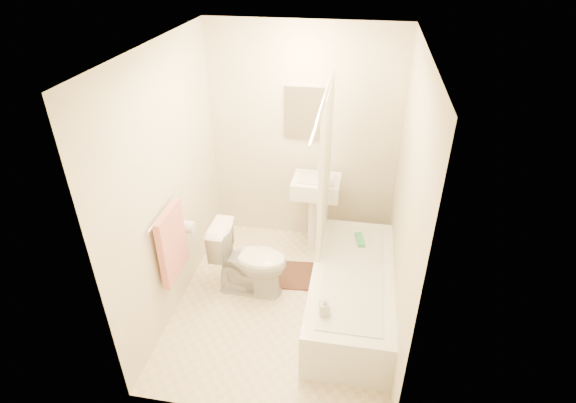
% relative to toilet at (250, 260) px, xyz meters
% --- Properties ---
extents(floor, '(2.40, 2.40, 0.00)m').
position_rel_toilet_xyz_m(floor, '(0.36, -0.15, -0.36)').
color(floor, beige).
rests_on(floor, ground).
extents(ceiling, '(2.40, 2.40, 0.00)m').
position_rel_toilet_xyz_m(ceiling, '(0.36, -0.15, 2.04)').
color(ceiling, white).
rests_on(ceiling, ground).
extents(wall_back, '(2.00, 0.02, 2.40)m').
position_rel_toilet_xyz_m(wall_back, '(0.36, 1.05, 0.84)').
color(wall_back, beige).
rests_on(wall_back, ground).
extents(wall_left, '(0.02, 2.40, 2.40)m').
position_rel_toilet_xyz_m(wall_left, '(-0.64, -0.15, 0.84)').
color(wall_left, beige).
rests_on(wall_left, ground).
extents(wall_right, '(0.02, 2.40, 2.40)m').
position_rel_toilet_xyz_m(wall_right, '(1.36, -0.15, 0.84)').
color(wall_right, beige).
rests_on(wall_right, ground).
extents(mirror, '(0.40, 0.03, 0.55)m').
position_rel_toilet_xyz_m(mirror, '(0.36, 1.03, 1.14)').
color(mirror, white).
rests_on(mirror, wall_back).
extents(curtain_rod, '(0.03, 1.70, 0.03)m').
position_rel_toilet_xyz_m(curtain_rod, '(0.66, -0.05, 1.64)').
color(curtain_rod, silver).
rests_on(curtain_rod, wall_back).
extents(shower_curtain, '(0.04, 0.80, 1.55)m').
position_rel_toilet_xyz_m(shower_curtain, '(0.66, 0.35, 0.86)').
color(shower_curtain, silver).
rests_on(shower_curtain, curtain_rod).
extents(towel_bar, '(0.02, 0.60, 0.02)m').
position_rel_toilet_xyz_m(towel_bar, '(-0.60, -0.40, 0.74)').
color(towel_bar, silver).
rests_on(towel_bar, wall_left).
extents(towel, '(0.06, 0.45, 0.66)m').
position_rel_toilet_xyz_m(towel, '(-0.57, -0.40, 0.42)').
color(towel, '#CC7266').
rests_on(towel, towel_bar).
extents(toilet_paper, '(0.11, 0.12, 0.12)m').
position_rel_toilet_xyz_m(toilet_paper, '(-0.57, -0.03, 0.34)').
color(toilet_paper, white).
rests_on(toilet_paper, wall_left).
extents(toilet, '(0.75, 0.43, 0.72)m').
position_rel_toilet_xyz_m(toilet, '(0.00, 0.00, 0.00)').
color(toilet, white).
rests_on(toilet, floor).
extents(sink, '(0.50, 0.40, 0.96)m').
position_rel_toilet_xyz_m(sink, '(0.54, 0.80, 0.12)').
color(sink, white).
rests_on(sink, floor).
extents(bathtub, '(0.73, 1.66, 0.47)m').
position_rel_toilet_xyz_m(bathtub, '(0.99, -0.15, -0.13)').
color(bathtub, white).
rests_on(bathtub, floor).
extents(bath_mat, '(0.61, 0.48, 0.02)m').
position_rel_toilet_xyz_m(bath_mat, '(0.31, 0.25, -0.35)').
color(bath_mat, '#48251F').
rests_on(bath_mat, floor).
extents(soap_bottle, '(0.10, 0.10, 0.18)m').
position_rel_toilet_xyz_m(soap_bottle, '(0.79, -0.70, 0.19)').
color(soap_bottle, silver).
rests_on(soap_bottle, bathtub).
extents(scrub_brush, '(0.11, 0.22, 0.04)m').
position_rel_toilet_xyz_m(scrub_brush, '(1.03, 0.34, 0.13)').
color(scrub_brush, '#3BAC60').
rests_on(scrub_brush, bathtub).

